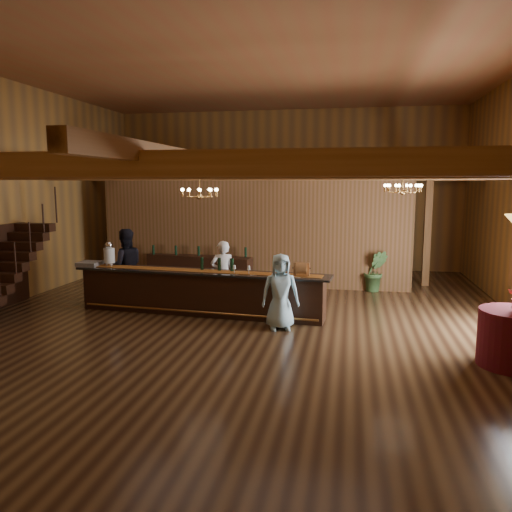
% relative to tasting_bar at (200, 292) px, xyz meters
% --- Properties ---
extents(floor, '(14.00, 14.00, 0.00)m').
position_rel_tasting_bar_xyz_m(floor, '(1.06, -0.17, -0.51)').
color(floor, '#533920').
rests_on(floor, ground).
extents(ceiling, '(14.00, 14.00, 0.00)m').
position_rel_tasting_bar_xyz_m(ceiling, '(1.06, -0.17, 4.99)').
color(ceiling, '#925C33').
rests_on(ceiling, wall_back).
extents(wall_back, '(12.00, 0.10, 5.50)m').
position_rel_tasting_bar_xyz_m(wall_back, '(1.06, 6.83, 2.24)').
color(wall_back, olive).
rests_on(wall_back, floor).
extents(wall_front, '(12.00, 0.10, 5.50)m').
position_rel_tasting_bar_xyz_m(wall_front, '(1.06, -7.17, 2.24)').
color(wall_front, olive).
rests_on(wall_front, floor).
extents(beam_grid, '(11.90, 13.90, 0.39)m').
position_rel_tasting_bar_xyz_m(beam_grid, '(1.06, 0.34, 2.73)').
color(beam_grid, '#A5713E').
rests_on(beam_grid, wall_left).
extents(support_posts, '(9.20, 10.20, 3.20)m').
position_rel_tasting_bar_xyz_m(support_posts, '(1.06, -0.67, 1.09)').
color(support_posts, '#A5713E').
rests_on(support_posts, floor).
extents(partition_wall, '(9.00, 0.18, 3.10)m').
position_rel_tasting_bar_xyz_m(partition_wall, '(0.56, 3.33, 1.04)').
color(partition_wall, brown).
rests_on(partition_wall, floor).
extents(staircase, '(1.00, 2.80, 2.00)m').
position_rel_tasting_bar_xyz_m(staircase, '(-4.39, -0.91, 0.49)').
color(staircase, black).
rests_on(staircase, floor).
extents(backroom_boxes, '(4.10, 0.60, 1.10)m').
position_rel_tasting_bar_xyz_m(backroom_boxes, '(0.77, 5.33, 0.02)').
color(backroom_boxes, black).
rests_on(backroom_boxes, floor).
extents(tasting_bar, '(6.06, 1.23, 1.01)m').
position_rel_tasting_bar_xyz_m(tasting_bar, '(0.00, 0.00, 0.00)').
color(tasting_bar, black).
rests_on(tasting_bar, floor).
extents(beverage_dispenser, '(0.26, 0.26, 0.60)m').
position_rel_tasting_bar_xyz_m(beverage_dispenser, '(-2.34, 0.23, 0.78)').
color(beverage_dispenser, silver).
rests_on(beverage_dispenser, tasting_bar).
extents(glass_rack_tray, '(0.50, 0.50, 0.10)m').
position_rel_tasting_bar_xyz_m(glass_rack_tray, '(-2.84, 0.18, 0.54)').
color(glass_rack_tray, gray).
rests_on(glass_rack_tray, tasting_bar).
extents(raffle_drum, '(0.34, 0.24, 0.30)m').
position_rel_tasting_bar_xyz_m(raffle_drum, '(2.35, -0.23, 0.67)').
color(raffle_drum, brown).
rests_on(raffle_drum, tasting_bar).
extents(bar_bottle_0, '(0.07, 0.07, 0.30)m').
position_rel_tasting_bar_xyz_m(bar_bottle_0, '(0.02, 0.11, 0.64)').
color(bar_bottle_0, black).
rests_on(bar_bottle_0, tasting_bar).
extents(bar_bottle_1, '(0.07, 0.07, 0.30)m').
position_rel_tasting_bar_xyz_m(bar_bottle_1, '(0.44, 0.08, 0.64)').
color(bar_bottle_1, black).
rests_on(bar_bottle_1, tasting_bar).
extents(bar_bottle_2, '(0.07, 0.07, 0.30)m').
position_rel_tasting_bar_xyz_m(bar_bottle_2, '(0.74, 0.06, 0.64)').
color(bar_bottle_2, black).
rests_on(bar_bottle_2, tasting_bar).
extents(bar_bottle_3, '(0.07, 0.07, 0.30)m').
position_rel_tasting_bar_xyz_m(bar_bottle_3, '(0.75, 0.06, 0.64)').
color(bar_bottle_3, black).
rests_on(bar_bottle_3, tasting_bar).
extents(backbar_shelf, '(3.23, 0.99, 0.90)m').
position_rel_tasting_bar_xyz_m(backbar_shelf, '(-0.96, 3.00, -0.06)').
color(backbar_shelf, black).
rests_on(backbar_shelf, floor).
extents(chandelier_left, '(0.80, 0.80, 0.56)m').
position_rel_tasting_bar_xyz_m(chandelier_left, '(0.16, -0.43, 2.29)').
color(chandelier_left, '#A9783C').
rests_on(chandelier_left, beam_grid).
extents(chandelier_right, '(0.80, 0.80, 0.47)m').
position_rel_tasting_bar_xyz_m(chandelier_right, '(4.47, 0.64, 2.38)').
color(chandelier_right, '#A9783C').
rests_on(chandelier_right, beam_grid).
extents(bartender, '(0.69, 0.56, 1.63)m').
position_rel_tasting_bar_xyz_m(bartender, '(0.36, 0.70, 0.30)').
color(bartender, silver).
rests_on(bartender, floor).
extents(staff_second, '(1.15, 1.09, 1.87)m').
position_rel_tasting_bar_xyz_m(staff_second, '(-2.14, 0.66, 0.43)').
color(staff_second, black).
rests_on(staff_second, floor).
extents(guest, '(0.86, 0.67, 1.57)m').
position_rel_tasting_bar_xyz_m(guest, '(1.98, -0.86, 0.28)').
color(guest, '#A0CCDB').
rests_on(guest, floor).
extents(floor_plant, '(0.64, 0.52, 1.15)m').
position_rel_tasting_bar_xyz_m(floor_plant, '(4.08, 3.19, 0.07)').
color(floor_plant, '#3A5F2D').
rests_on(floor_plant, floor).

